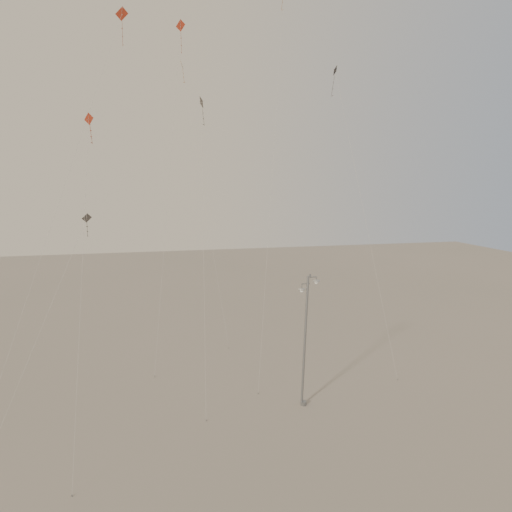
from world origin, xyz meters
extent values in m
plane|color=gray|center=(0.00, 0.00, 0.00)|extent=(160.00, 160.00, 0.00)
cylinder|color=gray|center=(4.74, 2.82, 0.15)|extent=(0.44, 0.44, 0.30)
cylinder|color=gray|center=(4.74, 2.82, 4.95)|extent=(0.47, 0.18, 9.91)
cylinder|color=gray|center=(5.03, 2.82, 9.96)|extent=(0.14, 0.14, 0.18)
cylinder|color=gray|center=(5.28, 2.85, 9.81)|extent=(0.50, 0.13, 0.07)
cylinder|color=gray|center=(5.52, 2.88, 9.66)|extent=(0.06, 0.06, 0.30)
ellipsoid|color=#ABAAA6|center=(5.52, 2.88, 9.51)|extent=(0.52, 0.52, 0.18)
cylinder|color=gray|center=(4.73, 2.83, 9.36)|extent=(0.60, 0.10, 0.07)
cylinder|color=gray|center=(4.43, 2.85, 9.16)|extent=(0.06, 0.06, 0.40)
ellipsoid|color=#ABAAA6|center=(4.43, 2.85, 8.96)|extent=(0.52, 0.52, 0.18)
cube|color=maroon|center=(-7.68, 12.66, 29.74)|extent=(1.03, 0.42, 0.95)
cylinder|color=maroon|center=(-7.72, 12.80, 28.35)|extent=(0.11, 0.29, 1.90)
cylinder|color=beige|center=(-12.58, 8.84, 14.90)|extent=(9.83, 7.65, 29.69)
cube|color=#342F2B|center=(-1.63, 11.51, 23.08)|extent=(0.28, 0.92, 0.87)
cylinder|color=#342F2B|center=(-1.49, 11.58, 21.96)|extent=(0.21, 0.13, 1.46)
cylinder|color=beige|center=(-2.12, 6.90, 11.57)|extent=(1.00, 9.22, 23.04)
cylinder|color=gray|center=(-2.61, 2.29, 0.05)|extent=(0.06, 0.06, 0.10)
cylinder|color=beige|center=(4.21, 10.42, 17.48)|extent=(4.89, 10.62, 34.86)
cylinder|color=gray|center=(1.77, 5.12, 0.05)|extent=(0.06, 0.06, 0.10)
cube|color=maroon|center=(-9.48, 5.41, 20.52)|extent=(0.65, 0.45, 0.75)
cylinder|color=maroon|center=(-9.44, 5.56, 19.57)|extent=(0.08, 0.19, 1.23)
cylinder|color=beige|center=(-9.84, 1.16, 10.28)|extent=(0.73, 8.52, 20.47)
cylinder|color=gray|center=(-10.20, -3.10, 0.05)|extent=(0.06, 0.06, 0.10)
cube|color=#342F2B|center=(9.09, 9.02, 25.53)|extent=(0.51, 0.74, 0.84)
cylinder|color=#342F2B|center=(8.94, 9.06, 24.31)|extent=(0.26, 0.09, 1.68)
cylinder|color=beige|center=(11.46, 6.93, 12.79)|extent=(4.77, 4.21, 25.48)
cylinder|color=gray|center=(13.83, 4.83, 0.05)|extent=(0.06, 0.06, 0.10)
cube|color=brown|center=(-2.66, 22.09, 28.86)|extent=(0.29, 0.87, 0.84)
cylinder|color=brown|center=(-2.51, 22.12, 27.76)|extent=(0.23, 0.06, 1.44)
cylinder|color=beige|center=(-0.90, 18.33, 14.45)|extent=(3.55, 7.54, 28.81)
cylinder|color=gray|center=(0.87, 14.56, 0.05)|extent=(0.06, 0.06, 0.10)
cube|color=#342F2B|center=(-10.18, 6.12, 14.03)|extent=(0.66, 0.12, 0.65)
cylinder|color=#342F2B|center=(-10.23, 6.26, 13.22)|extent=(0.08, 0.17, 1.06)
cylinder|color=beige|center=(-13.06, 4.08, 7.04)|extent=(5.79, 4.11, 13.99)
cube|color=maroon|center=(-2.78, 19.63, 31.78)|extent=(0.90, 0.61, 0.99)
cylinder|color=maroon|center=(-2.75, 19.78, 30.29)|extent=(0.08, 0.31, 2.08)
cylinder|color=beige|center=(-4.55, 14.76, 15.92)|extent=(3.55, 9.77, 31.74)
cylinder|color=gray|center=(-6.31, 9.88, 0.05)|extent=(0.06, 0.06, 0.10)
camera|label=1|loc=(-4.72, -23.36, 16.12)|focal=28.00mm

